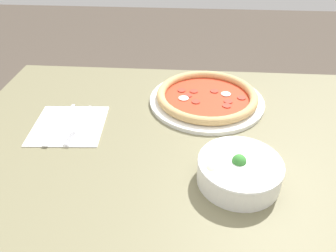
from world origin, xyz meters
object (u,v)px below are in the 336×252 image
object	(u,v)px
bowl	(239,170)
knife	(62,122)
fork	(79,124)
pizza	(207,97)

from	to	relation	value
bowl	knife	xyz separation A→B (m)	(0.48, -0.19, -0.03)
bowl	fork	bearing A→B (deg)	-23.84
knife	pizza	bearing A→B (deg)	113.29
fork	knife	size ratio (longest dim) A/B	0.95
fork	pizza	bearing A→B (deg)	116.87
fork	knife	bearing A→B (deg)	-93.78
pizza	fork	distance (m)	0.39
bowl	fork	xyz separation A→B (m)	(0.42, -0.19, -0.03)
pizza	bowl	distance (m)	0.35
pizza	bowl	xyz separation A→B (m)	(-0.06, 0.34, 0.02)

